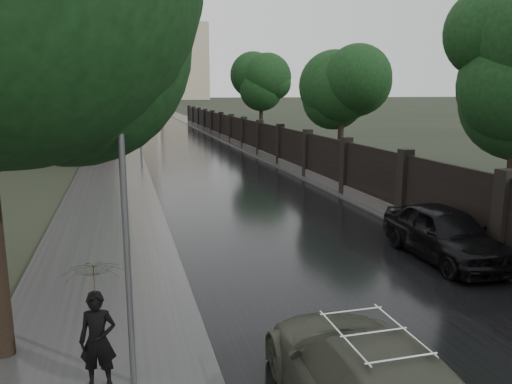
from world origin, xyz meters
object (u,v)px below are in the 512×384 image
object	(u,v)px
traffic_light	(140,131)
lamp_post	(126,232)
tree_left_far	(79,84)
pedestrian_umbrella	(94,289)
tree_right_b	(342,88)
tree_right_c	(261,89)
car_right_near	(445,233)

from	to	relation	value
traffic_light	lamp_post	bearing A→B (deg)	-92.68
tree_left_far	pedestrian_umbrella	bearing A→B (deg)	-85.80
tree_right_b	pedestrian_umbrella	xyz separation A→B (m)	(-13.41, -20.48, -3.14)
tree_left_far	lamp_post	xyz separation A→B (m)	(2.60, -28.50, -2.57)
tree_right_c	tree_left_far	bearing A→B (deg)	-147.17
lamp_post	traffic_light	size ratio (longest dim) A/B	1.28
tree_left_far	tree_right_c	world-z (taller)	tree_left_far
tree_left_far	car_right_near	bearing A→B (deg)	-64.76
traffic_light	pedestrian_umbrella	world-z (taller)	traffic_light
tree_left_far	lamp_post	world-z (taller)	tree_left_far
car_right_near	tree_left_far	bearing A→B (deg)	116.65
tree_right_c	lamp_post	bearing A→B (deg)	-108.52
lamp_post	pedestrian_umbrella	distance (m)	1.00
lamp_post	tree_right_c	bearing A→B (deg)	71.48
tree_right_b	lamp_post	distance (m)	24.33
tree_right_c	lamp_post	xyz separation A→B (m)	(-12.90, -38.50, -2.28)
tree_left_far	lamp_post	size ratio (longest dim) A/B	1.45
tree_right_b	car_right_near	size ratio (longest dim) A/B	1.52
car_right_near	pedestrian_umbrella	xyz separation A→B (m)	(-9.31, -4.30, 1.02)
traffic_light	car_right_near	size ratio (longest dim) A/B	0.87
tree_right_b	lamp_post	bearing A→B (deg)	-122.18
tree_left_far	lamp_post	distance (m)	28.73
lamp_post	traffic_light	bearing A→B (deg)	87.32
tree_right_b	traffic_light	size ratio (longest dim) A/B	1.75
car_right_near	tree_right_b	bearing A→B (deg)	77.19
tree_right_c	traffic_light	xyz separation A→B (m)	(-11.80, -15.01, -2.55)
traffic_light	car_right_near	distance (m)	20.73
tree_right_c	car_right_near	size ratio (longest dim) A/B	1.52
tree_left_far	tree_right_c	size ratio (longest dim) A/B	1.05
tree_right_c	lamp_post	distance (m)	40.67
lamp_post	traffic_light	world-z (taller)	lamp_post
tree_left_far	car_right_near	distance (m)	27.10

